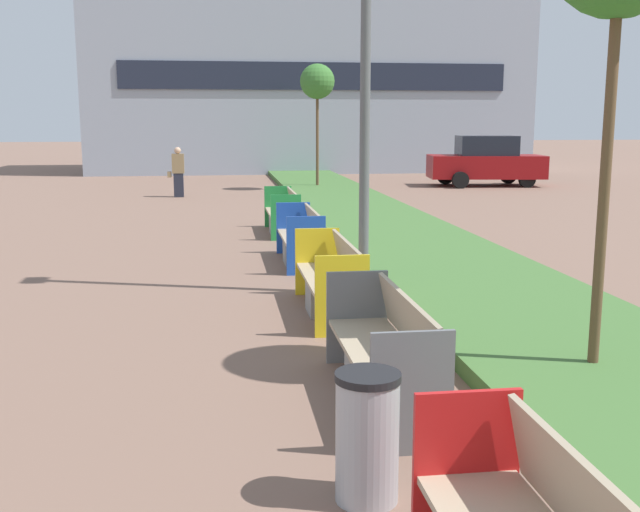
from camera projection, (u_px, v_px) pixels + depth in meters
The scene contains 11 objects.
planter_grass_strip at pixel (456, 272), 11.69m from camera, with size 2.80×120.00×0.18m.
building_backdrop at pixel (307, 89), 36.80m from camera, with size 20.54×7.45×7.90m.
bench_grey_frame at pixel (384, 360), 6.49m from camera, with size 0.65×2.21×0.94m.
bench_yellow_frame at pixel (331, 285), 9.48m from camera, with size 0.65×2.17×0.94m.
bench_blue_frame at pixel (301, 242), 12.80m from camera, with size 0.65×2.06×0.94m.
bench_green_frame at pixel (283, 216), 16.21m from camera, with size 0.65×2.05×0.94m.
litter_bin at pixel (367, 437), 4.77m from camera, with size 0.42×0.42×0.86m.
street_lamp_post at pixel (366, 7), 9.91m from camera, with size 0.24×0.44×7.04m.
sapling_tree_far at pixel (317, 83), 25.63m from camera, with size 1.20×1.20×4.33m.
pedestrian_walking at pixel (178, 172), 23.79m from camera, with size 0.53×0.24×1.58m.
parked_car_distant at pixel (486, 161), 27.82m from camera, with size 4.39×2.29×1.86m.
Camera 1 is at (-0.46, 0.93, 2.42)m, focal length 42.00 mm.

